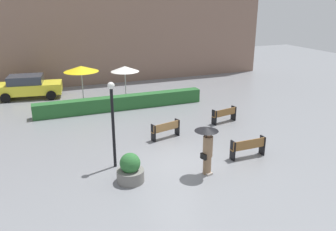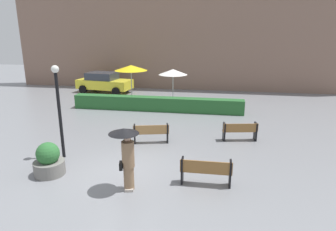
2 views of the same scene
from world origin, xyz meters
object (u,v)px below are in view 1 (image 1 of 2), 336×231
planter_pot (130,170)px  patio_umbrella_yellow (81,69)px  bench_far_right (225,114)px  pedestrian_with_umbrella (207,144)px  bench_near_right (248,147)px  lamp_post (113,116)px  bench_mid_center (166,129)px  parked_car (29,86)px  patio_umbrella_white (125,69)px

planter_pot → patio_umbrella_yellow: patio_umbrella_yellow is taller
bench_far_right → pedestrian_with_umbrella: (-3.66, -4.88, 0.77)m
bench_near_right → pedestrian_with_umbrella: size_ratio=0.82×
bench_far_right → pedestrian_with_umbrella: 6.15m
pedestrian_with_umbrella → lamp_post: 3.82m
bench_near_right → lamp_post: 5.90m
bench_mid_center → parked_car: bearing=120.9°
bench_mid_center → patio_umbrella_white: size_ratio=0.67×
pedestrian_with_umbrella → lamp_post: bearing=148.7°
bench_mid_center → pedestrian_with_umbrella: pedestrian_with_umbrella is taller
planter_pot → patio_umbrella_white: bearing=75.9°
lamp_post → parked_car: 12.66m
patio_umbrella_white → lamp_post: bearing=-107.6°
parked_car → planter_pot: bearing=-76.2°
bench_mid_center → lamp_post: 4.00m
planter_pot → pedestrian_with_umbrella: bearing=-9.8°
bench_near_right → bench_far_right: bearing=72.8°
bench_far_right → planter_pot: (-6.57, -4.38, 0.00)m
pedestrian_with_umbrella → patio_umbrella_yellow: 11.44m
bench_near_right → patio_umbrella_yellow: size_ratio=0.64×
bench_far_right → pedestrian_with_umbrella: bearing=-126.8°
lamp_post → patio_umbrella_yellow: 9.05m
bench_near_right → planter_pot: bearing=-178.4°
bench_far_right → patio_umbrella_white: 7.46m
bench_mid_center → parked_car: size_ratio=0.35×
bench_near_right → planter_pot: size_ratio=1.42×
bench_near_right → patio_umbrella_yellow: 11.80m
bench_mid_center → bench_far_right: bench_mid_center is taller
patio_umbrella_yellow → parked_car: bearing=135.2°
bench_mid_center → patio_umbrella_yellow: (-2.91, 7.02, 1.87)m
bench_near_right → patio_umbrella_white: patio_umbrella_white is taller
bench_mid_center → parked_car: 11.87m
bench_near_right → bench_mid_center: bearing=127.2°
patio_umbrella_yellow → patio_umbrella_white: patio_umbrella_yellow is taller
bench_near_right → patio_umbrella_white: (-2.63, 10.34, 1.65)m
bench_mid_center → lamp_post: bearing=-146.1°
planter_pot → parked_car: 14.03m
patio_umbrella_yellow → planter_pot: bearing=-89.2°
bench_mid_center → patio_umbrella_yellow: 7.83m
lamp_post → bench_mid_center: bearing=33.9°
bench_mid_center → bench_far_right: 3.92m
planter_pot → patio_umbrella_white: 10.94m
parked_car → bench_near_right: bearing=-57.5°
planter_pot → patio_umbrella_yellow: 10.63m
lamp_post → parked_car: size_ratio=0.80×
pedestrian_with_umbrella → bench_far_right: bearing=53.2°
pedestrian_with_umbrella → planter_pot: size_ratio=1.73×
patio_umbrella_white → parked_car: patio_umbrella_white is taller
bench_far_right → patio_umbrella_yellow: (-6.72, 6.09, 1.88)m
planter_pot → patio_umbrella_yellow: (-0.15, 10.47, 1.88)m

